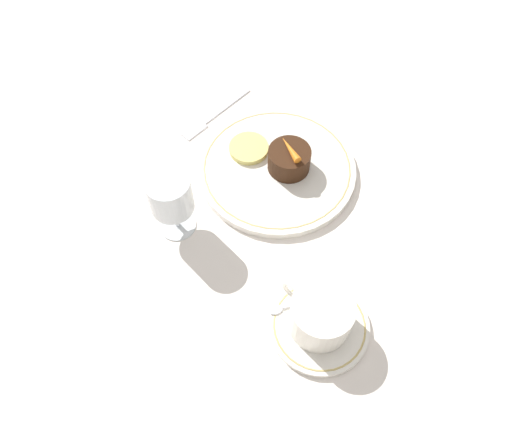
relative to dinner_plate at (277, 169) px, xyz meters
The scene contains 10 objects.
ground_plane 0.06m from the dinner_plate, 120.09° to the left, with size 3.00×3.00×0.00m, color white.
dinner_plate is the anchor object (origin of this frame).
saucer 0.30m from the dinner_plate, 143.28° to the left, with size 0.15×0.15×0.01m.
coffee_cup 0.30m from the dinner_plate, 143.07° to the left, with size 0.12×0.09×0.07m.
spoon 0.26m from the dinner_plate, 137.80° to the left, with size 0.06×0.11×0.00m.
wine_glass 0.22m from the dinner_plate, 76.45° to the left, with size 0.07×0.07×0.12m.
fork 0.18m from the dinner_plate, ahead, with size 0.02×0.17×0.01m.
dessert_cake 0.03m from the dinner_plate, 139.95° to the right, with size 0.07×0.07×0.04m.
carrot_garnish 0.06m from the dinner_plate, 139.95° to the right, with size 0.06×0.03×0.01m.
pineapple_slice 0.06m from the dinner_plate, ahead, with size 0.07×0.07×0.01m.
Camera 1 is at (-0.31, 0.38, 0.71)m, focal length 35.00 mm.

